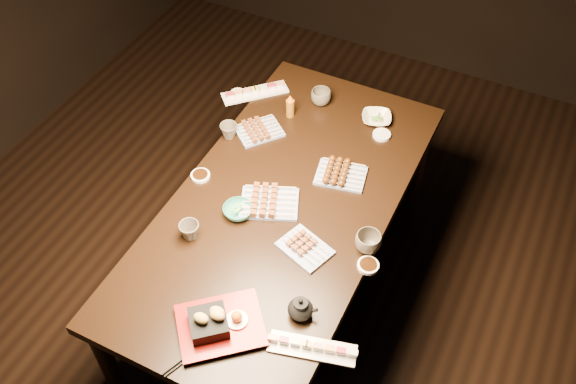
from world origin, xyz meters
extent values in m
plane|color=black|center=(0.00, 0.00, 0.00)|extent=(5.00, 5.00, 0.00)
cube|color=black|center=(0.05, 0.26, 0.38)|extent=(1.38, 1.98, 0.75)
imported|color=#287B65|center=(-0.09, 0.12, 0.77)|extent=(0.17, 0.17, 0.04)
imported|color=beige|center=(0.22, 0.93, 0.77)|extent=(0.18, 0.18, 0.03)
imported|color=#4B4339|center=(-0.21, -0.08, 0.79)|extent=(0.11, 0.11, 0.08)
imported|color=#4B4339|center=(0.47, 0.19, 0.79)|extent=(0.15, 0.15, 0.08)
imported|color=#4B4339|center=(-0.36, 0.51, 0.79)|extent=(0.11, 0.11, 0.08)
imported|color=#4B4339|center=(-0.07, 0.93, 0.79)|extent=(0.14, 0.14, 0.08)
cylinder|color=brown|center=(-0.17, 0.78, 0.81)|extent=(0.05, 0.05, 0.13)
cylinder|color=white|center=(-0.35, 0.23, 0.76)|extent=(0.10, 0.10, 0.02)
cylinder|color=white|center=(0.28, 0.84, 0.76)|extent=(0.12, 0.12, 0.02)
cylinder|color=white|center=(0.50, 0.10, 0.76)|extent=(0.12, 0.12, 0.02)
cylinder|color=white|center=(-0.48, 0.81, 0.76)|extent=(0.11, 0.11, 0.01)
camera|label=1|loc=(0.87, -1.36, 2.85)|focal=40.00mm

